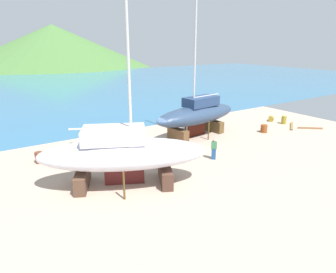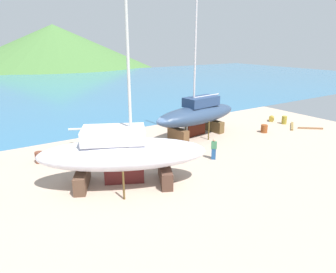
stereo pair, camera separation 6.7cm
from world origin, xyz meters
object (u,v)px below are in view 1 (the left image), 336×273
(barrel_tar_black, at_px, (39,157))
(barrel_rust_far, at_px, (271,119))
(sailboat_large_starboard, at_px, (197,114))
(worker, at_px, (214,149))
(barrel_tipped_left, at_px, (264,129))
(barrel_ochre, at_px, (284,120))
(sailboat_small_center, at_px, (123,153))

(barrel_tar_black, relative_size, barrel_rust_far, 1.05)
(sailboat_large_starboard, relative_size, barrel_rust_far, 17.03)
(worker, bearing_deg, barrel_tipped_left, -30.36)
(barrel_tar_black, bearing_deg, sailboat_large_starboard, -4.94)
(worker, bearing_deg, barrel_rust_far, -25.48)
(barrel_rust_far, bearing_deg, barrel_ochre, -84.23)
(sailboat_small_center, height_order, barrel_tar_black, sailboat_small_center)
(barrel_tipped_left, bearing_deg, worker, -163.86)
(barrel_rust_far, bearing_deg, barrel_tar_black, 176.42)
(sailboat_small_center, distance_m, worker, 7.87)
(sailboat_small_center, relative_size, barrel_rust_far, 22.50)
(barrel_tar_black, xyz_separation_m, barrel_rust_far, (25.17, -1.57, -0.14))
(barrel_ochre, height_order, barrel_tipped_left, barrel_ochre)
(sailboat_small_center, xyz_separation_m, barrel_tipped_left, (16.96, 2.74, -1.79))
(sailboat_small_center, bearing_deg, sailboat_large_starboard, 54.29)
(sailboat_large_starboard, relative_size, barrel_ochre, 15.49)
(sailboat_small_center, bearing_deg, worker, 26.73)
(barrel_tipped_left, bearing_deg, barrel_ochre, 12.06)
(sailboat_small_center, distance_m, barrel_ochre, 21.92)
(barrel_rust_far, xyz_separation_m, barrel_ochre, (0.16, -1.59, 0.15))
(barrel_tar_black, relative_size, barrel_ochre, 0.96)
(barrel_rust_far, relative_size, barrel_ochre, 0.91)
(barrel_tar_black, bearing_deg, worker, -30.47)
(sailboat_large_starboard, distance_m, barrel_ochre, 11.28)
(sailboat_small_center, xyz_separation_m, barrel_tar_black, (-3.80, 6.88, -1.76))
(barrel_rust_far, distance_m, barrel_tipped_left, 5.10)
(sailboat_small_center, xyz_separation_m, barrel_rust_far, (21.37, 5.30, -1.90))
(sailboat_small_center, distance_m, barrel_tipped_left, 17.27)
(sailboat_small_center, bearing_deg, barrel_tar_black, 145.13)
(sailboat_small_center, height_order, barrel_rust_far, sailboat_small_center)
(sailboat_large_starboard, height_order, sailboat_small_center, sailboat_small_center)
(barrel_ochre, relative_size, barrel_tipped_left, 1.12)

